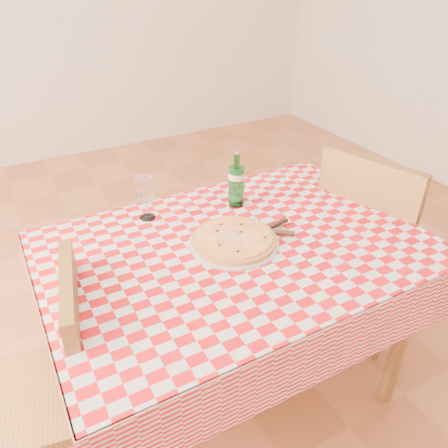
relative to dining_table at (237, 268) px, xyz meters
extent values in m
plane|color=#A55935|center=(0.00, 0.00, -0.66)|extent=(6.00, 6.00, 0.00)
cube|color=brown|center=(0.00, 0.00, 0.07)|extent=(1.20, 0.80, 0.04)
cylinder|color=brown|center=(0.54, -0.34, -0.30)|extent=(0.06, 0.06, 0.71)
cylinder|color=brown|center=(-0.54, 0.34, -0.30)|extent=(0.06, 0.06, 0.71)
cylinder|color=brown|center=(0.54, 0.34, -0.30)|extent=(0.06, 0.06, 0.71)
cube|color=#B20A10|center=(0.00, 0.00, 0.09)|extent=(1.30, 0.90, 0.01)
cube|color=brown|center=(0.79, 0.06, -0.20)|extent=(0.53, 0.53, 0.04)
cylinder|color=brown|center=(0.66, -0.16, -0.44)|extent=(0.04, 0.04, 0.44)
cylinder|color=brown|center=(1.01, -0.06, -0.44)|extent=(0.04, 0.04, 0.44)
cylinder|color=brown|center=(0.56, 0.19, -0.44)|extent=(0.04, 0.04, 0.44)
cylinder|color=brown|center=(0.91, 0.29, -0.44)|extent=(0.04, 0.04, 0.44)
cube|color=brown|center=(0.60, 0.01, 0.05)|extent=(0.16, 0.42, 0.47)
cube|color=brown|center=(-0.73, 0.01, -0.25)|extent=(0.45, 0.45, 0.04)
cylinder|color=brown|center=(-0.54, 0.14, -0.46)|extent=(0.03, 0.03, 0.40)
cylinder|color=brown|center=(-0.87, 0.20, -0.46)|extent=(0.03, 0.03, 0.40)
cube|color=brown|center=(-0.56, -0.02, -0.02)|extent=(0.11, 0.39, 0.42)
camera|label=1|loc=(-0.64, -1.06, 0.95)|focal=35.00mm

